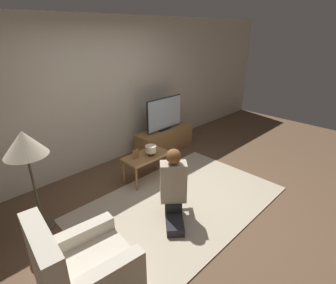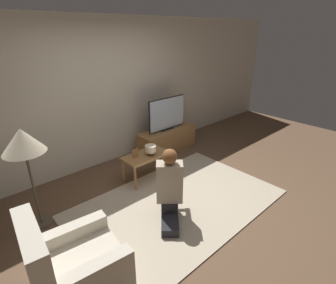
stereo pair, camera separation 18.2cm
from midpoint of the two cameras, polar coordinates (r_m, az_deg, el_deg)
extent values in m
plane|color=brown|center=(3.97, 1.32, -13.23)|extent=(10.00, 10.00, 0.00)
cube|color=beige|center=(4.84, -15.55, 9.81)|extent=(10.00, 0.06, 2.60)
cube|color=#BCAD93|center=(3.97, 1.33, -13.14)|extent=(2.98, 1.89, 0.02)
cube|color=olive|center=(5.49, -1.67, 0.47)|extent=(1.28, 0.42, 0.46)
cube|color=black|center=(5.40, -1.70, 2.92)|extent=(0.31, 0.08, 0.04)
cube|color=black|center=(5.30, -1.81, 6.24)|extent=(0.92, 0.03, 0.64)
cube|color=silver|center=(5.29, -1.75, 6.23)|extent=(0.89, 0.04, 0.61)
cube|color=olive|center=(4.36, -6.03, -3.12)|extent=(0.78, 0.41, 0.04)
cylinder|color=olive|center=(4.17, -8.15, -8.12)|extent=(0.04, 0.04, 0.41)
cylinder|color=olive|center=(4.56, -1.18, -4.92)|extent=(0.04, 0.04, 0.41)
cylinder|color=olive|center=(4.41, -10.81, -6.45)|extent=(0.04, 0.04, 0.41)
cylinder|color=olive|center=(4.78, -3.96, -3.57)|extent=(0.04, 0.04, 0.41)
cylinder|color=#4C4233|center=(3.96, -26.66, -16.07)|extent=(0.28, 0.28, 0.03)
cylinder|color=#4C4233|center=(3.61, -28.52, -7.98)|extent=(0.03, 0.03, 1.27)
cone|color=beige|center=(3.39, -30.23, -0.24)|extent=(0.49, 0.49, 0.29)
cube|color=beige|center=(2.92, -18.56, -26.15)|extent=(0.89, 0.82, 0.41)
cube|color=beige|center=(2.55, -27.26, -21.62)|extent=(0.24, 0.74, 0.52)
cube|color=beige|center=(3.07, -20.91, -21.60)|extent=(0.82, 0.23, 0.55)
cube|color=#232328|center=(3.56, -0.16, -16.80)|extent=(0.49, 0.51, 0.11)
cube|color=#232328|center=(3.64, -0.36, -13.30)|extent=(0.32, 0.33, 0.14)
cube|color=tan|center=(3.44, -0.37, -8.69)|extent=(0.39, 0.38, 0.55)
sphere|color=#DBAD8E|center=(3.26, -0.39, -3.21)|extent=(0.19, 0.19, 0.19)
sphere|color=brown|center=(3.24, -0.37, -3.15)|extent=(0.19, 0.19, 0.19)
cube|color=black|center=(3.75, -0.71, -5.33)|extent=(0.12, 0.12, 0.04)
cylinder|color=tan|center=(3.65, 1.00, -6.19)|extent=(0.25, 0.27, 0.07)
cylinder|color=tan|center=(3.64, -2.22, -6.28)|extent=(0.25, 0.27, 0.07)
cube|color=olive|center=(4.25, -8.27, -2.62)|extent=(0.11, 0.01, 0.15)
cylinder|color=#4C3823|center=(4.34, -4.95, -2.52)|extent=(0.10, 0.10, 0.06)
cylinder|color=beige|center=(4.30, -4.99, -1.51)|extent=(0.18, 0.18, 0.11)
camera|label=1|loc=(0.09, -91.20, -0.52)|focal=28.00mm
camera|label=2|loc=(0.09, 88.80, 0.52)|focal=28.00mm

